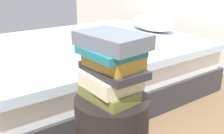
% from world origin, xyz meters
% --- Properties ---
extents(bed, '(1.65, 2.09, 0.62)m').
position_xyz_m(bed, '(-1.11, 0.61, 0.23)').
color(bed, '#2D2D33').
rests_on(bed, ground_plane).
extents(book_olive, '(0.24, 0.17, 0.05)m').
position_xyz_m(book_olive, '(-0.01, -0.01, 0.54)').
color(book_olive, olive).
rests_on(book_olive, side_table).
extents(book_cream, '(0.23, 0.20, 0.06)m').
position_xyz_m(book_cream, '(-0.01, 0.00, 0.60)').
color(book_cream, beige).
rests_on(book_cream, book_olive).
extents(book_charcoal, '(0.30, 0.19, 0.03)m').
position_xyz_m(book_charcoal, '(-0.01, 0.01, 0.65)').
color(book_charcoal, '#28282D').
rests_on(book_charcoal, book_cream).
extents(book_ochre, '(0.24, 0.17, 0.05)m').
position_xyz_m(book_ochre, '(-0.00, 0.01, 0.69)').
color(book_ochre, '#B7842D').
rests_on(book_ochre, book_charcoal).
extents(book_teal, '(0.24, 0.20, 0.03)m').
position_xyz_m(book_teal, '(-0.00, -0.01, 0.73)').
color(book_teal, '#1E727F').
rests_on(book_teal, book_ochre).
extents(book_slate, '(0.30, 0.21, 0.06)m').
position_xyz_m(book_slate, '(0.00, -0.00, 0.78)').
color(book_slate, slate).
rests_on(book_slate, book_teal).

